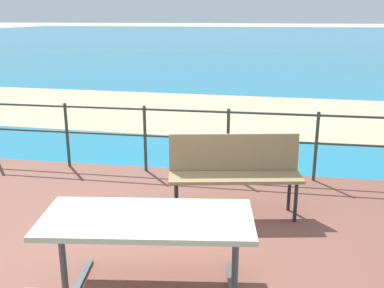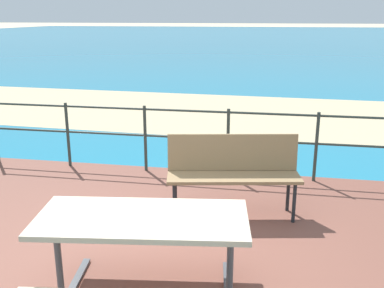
% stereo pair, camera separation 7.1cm
% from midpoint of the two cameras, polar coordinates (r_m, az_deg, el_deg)
% --- Properties ---
extents(ground_plane, '(240.00, 240.00, 0.00)m').
position_cam_midpoint_polar(ground_plane, '(4.22, -6.92, -15.75)').
color(ground_plane, beige).
extents(patio_paving, '(6.40, 5.20, 0.06)m').
position_cam_midpoint_polar(patio_paving, '(4.20, -6.94, -15.40)').
color(patio_paving, brown).
rests_on(patio_paving, ground).
extents(sea_water, '(90.00, 90.00, 0.01)m').
position_cam_midpoint_polar(sea_water, '(43.47, 9.09, 13.19)').
color(sea_water, teal).
rests_on(sea_water, ground).
extents(beach_strip, '(54.15, 6.96, 0.01)m').
position_cam_midpoint_polar(beach_strip, '(10.53, 4.02, 4.08)').
color(beach_strip, tan).
rests_on(beach_strip, ground).
extents(picnic_table, '(1.68, 1.54, 0.79)m').
position_cam_midpoint_polar(picnic_table, '(3.30, -5.73, -12.44)').
color(picnic_table, '#BCAD93').
rests_on(picnic_table, patio_paving).
extents(park_bench, '(1.50, 0.67, 0.90)m').
position_cam_midpoint_polar(park_bench, '(4.91, 5.73, -3.00)').
color(park_bench, '#8C704C').
rests_on(park_bench, patio_paving).
extents(railing_fence, '(5.94, 0.04, 0.95)m').
position_cam_midpoint_polar(railing_fence, '(6.16, -0.47, 1.54)').
color(railing_fence, '#2D3833').
rests_on(railing_fence, patio_paving).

